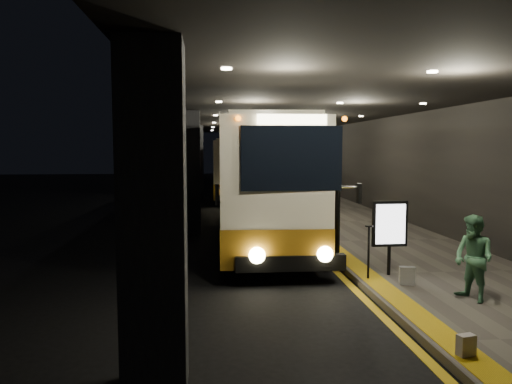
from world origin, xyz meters
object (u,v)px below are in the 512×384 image
passenger_waiting_green (474,258)px  bag_plain (466,345)px  coach_second (235,170)px  stanchion_post (369,252)px  info_sign (390,225)px  coach_main (262,185)px  passenger_boarding (326,215)px  bag_polka (407,276)px

passenger_waiting_green → bag_plain: 2.90m
coach_second → stanchion_post: (1.92, -20.29, -0.91)m
info_sign → stanchion_post: (-0.58, -0.29, -0.56)m
coach_main → info_sign: 6.16m
passenger_boarding → passenger_waiting_green: passenger_boarding is taller
coach_second → passenger_waiting_green: coach_second is taller
bag_polka → info_sign: bearing=96.3°
passenger_waiting_green → bag_polka: bearing=-165.1°
coach_second → coach_main: bearing=-86.8°
passenger_boarding → bag_plain: bearing=157.6°
coach_second → bag_polka: bearing=-80.3°
passenger_boarding → stanchion_post: 4.27m
coach_second → bag_plain: size_ratio=35.84×
coach_main → bag_plain: size_ratio=39.77×
passenger_waiting_green → bag_plain: bearing=-49.1°
info_sign → bag_plain: bearing=-97.4°
coach_second → info_sign: size_ratio=6.44×
coach_second → passenger_boarding: size_ratio=6.38×
passenger_boarding → info_sign: bearing=165.3°
coach_main → passenger_boarding: bearing=-40.2°
passenger_waiting_green → stanchion_post: bearing=-158.6°
passenger_waiting_green → info_sign: 2.27m
bag_polka → passenger_waiting_green: bearing=-56.4°
info_sign → stanchion_post: size_ratio=1.44×
passenger_boarding → coach_second: bearing=-15.3°
passenger_boarding → bag_polka: (0.63, -4.81, -0.67)m
passenger_waiting_green → bag_plain: passenger_waiting_green is taller
info_sign → stanchion_post: bearing=-154.4°
bag_plain → info_sign: 4.63m
bag_plain → info_sign: bearing=83.2°
coach_main → passenger_waiting_green: size_ratio=7.40×
coach_second → passenger_boarding: coach_second is taller
bag_plain → stanchion_post: size_ratio=0.26×
bag_polka → bag_plain: 3.70m
bag_polka → coach_main: bearing=110.6°
coach_second → stanchion_post: 20.40m
coach_second → info_sign: bearing=-80.3°
coach_second → info_sign: 20.16m
passenger_waiting_green → info_sign: info_sign is taller
passenger_waiting_green → stanchion_post: passenger_waiting_green is taller
coach_main → bag_polka: (2.45, -6.51, -1.48)m
bag_polka → info_sign: info_sign is taller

